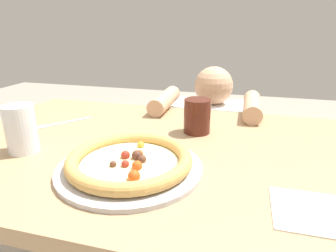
{
  "coord_description": "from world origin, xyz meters",
  "views": [
    {
      "loc": [
        0.28,
        -0.75,
        1.09
      ],
      "look_at": [
        0.05,
        0.1,
        0.78
      ],
      "focal_mm": 30.53,
      "sensor_mm": 36.0,
      "label": 1
    }
  ],
  "objects_px": {
    "water_cup_clear": "(21,128)",
    "fork": "(61,123)",
    "drink_cup_colored": "(197,116)",
    "diner_seated": "(209,163)",
    "pizza_near": "(130,162)"
  },
  "relations": [
    {
      "from": "water_cup_clear",
      "to": "pizza_near",
      "type": "bearing_deg",
      "value": -4.31
    },
    {
      "from": "drink_cup_colored",
      "to": "diner_seated",
      "type": "xyz_separation_m",
      "value": [
        -0.0,
        0.48,
        -0.41
      ]
    },
    {
      "from": "water_cup_clear",
      "to": "drink_cup_colored",
      "type": "bearing_deg",
      "value": 31.86
    },
    {
      "from": "diner_seated",
      "to": "water_cup_clear",
      "type": "bearing_deg",
      "value": -120.63
    },
    {
      "from": "pizza_near",
      "to": "water_cup_clear",
      "type": "bearing_deg",
      "value": 175.69
    },
    {
      "from": "drink_cup_colored",
      "to": "diner_seated",
      "type": "relative_size",
      "value": 0.13
    },
    {
      "from": "drink_cup_colored",
      "to": "diner_seated",
      "type": "height_order",
      "value": "diner_seated"
    },
    {
      "from": "pizza_near",
      "to": "water_cup_clear",
      "type": "relative_size",
      "value": 2.67
    },
    {
      "from": "water_cup_clear",
      "to": "fork",
      "type": "relative_size",
      "value": 0.78
    },
    {
      "from": "water_cup_clear",
      "to": "fork",
      "type": "height_order",
      "value": "water_cup_clear"
    },
    {
      "from": "water_cup_clear",
      "to": "fork",
      "type": "bearing_deg",
      "value": 100.16
    },
    {
      "from": "drink_cup_colored",
      "to": "fork",
      "type": "distance_m",
      "value": 0.5
    },
    {
      "from": "drink_cup_colored",
      "to": "water_cup_clear",
      "type": "relative_size",
      "value": 0.84
    },
    {
      "from": "water_cup_clear",
      "to": "diner_seated",
      "type": "bearing_deg",
      "value": 59.37
    },
    {
      "from": "water_cup_clear",
      "to": "diner_seated",
      "type": "height_order",
      "value": "diner_seated"
    }
  ]
}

